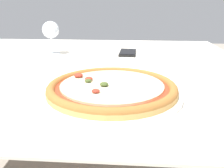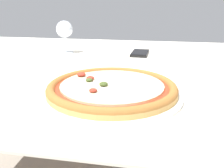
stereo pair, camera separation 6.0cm
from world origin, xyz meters
The scene contains 5 objects.
dining_table centered at (0.00, 0.00, 0.65)m, with size 1.39×1.15×0.73m.
pizza_plate centered at (0.22, -0.31, 0.74)m, with size 0.34×0.34×0.04m.
wine_glass_far_left centered at (-0.08, 0.16, 0.82)m, with size 0.07×0.07×0.14m.
cell_phone centered at (0.25, 0.20, 0.73)m, with size 0.08×0.15×0.01m.
napkin_folded centered at (0.35, 0.01, 0.73)m, with size 0.15×0.11×0.01m.
Camera 2 is at (0.32, -0.88, 0.95)m, focal length 40.00 mm.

